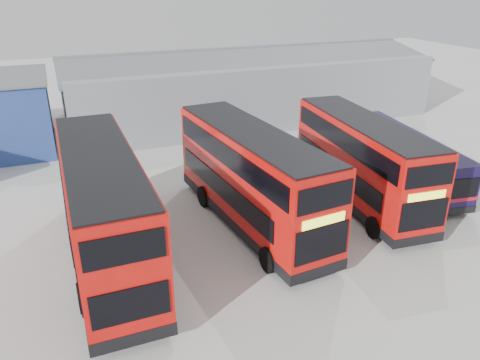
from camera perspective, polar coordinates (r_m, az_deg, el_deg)
ground_plane at (r=22.30m, az=1.10°, el=-6.99°), size 120.00×120.00×0.00m
maintenance_shed at (r=41.66m, az=0.53°, el=11.49°), size 30.50×12.00×5.89m
double_decker_left at (r=20.11m, az=-16.20°, el=-3.57°), size 3.05×11.84×4.99m
double_decker_centre at (r=22.40m, az=1.42°, el=0.07°), size 3.77×11.63×4.84m
double_decker_right at (r=25.65m, az=14.52°, el=2.13°), size 3.62×11.04×4.59m
single_decker_blue at (r=29.40m, az=19.07°, el=2.52°), size 3.98×10.73×2.85m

